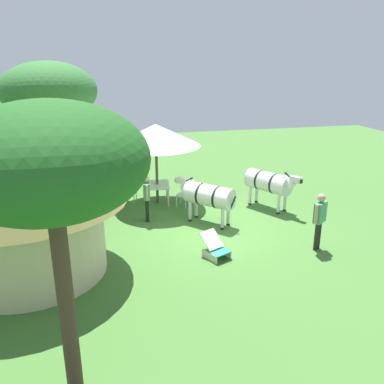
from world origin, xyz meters
name	(u,v)px	position (x,y,z in m)	size (l,w,h in m)	color
ground_plane	(214,231)	(0.00, 0.00, 0.00)	(36.00, 36.00, 0.00)	#457833
thatched_hut	(23,187)	(-1.42, 5.25, 2.32)	(4.95, 4.95, 4.05)	beige
shade_umbrella	(156,135)	(3.04, 1.35, 2.61)	(3.29, 3.29, 3.02)	brown
patio_dining_table	(157,186)	(3.04, 1.35, 0.65)	(1.31, 1.03, 0.74)	silver
patio_chair_near_hut	(185,193)	(2.39, 0.42, 0.52)	(0.60, 0.60, 0.90)	silver
patio_chair_east_end	(128,189)	(3.42, 2.43, 0.52)	(0.56, 0.54, 0.90)	silver
guest_beside_umbrella	(115,183)	(2.75, 2.91, 1.01)	(0.32, 0.58, 1.67)	black
guest_behind_table	(147,194)	(1.31, 1.97, 0.96)	(0.57, 0.22, 1.59)	black
standing_watcher	(320,216)	(-1.94, -2.51, 1.01)	(0.44, 0.50, 1.68)	black
striped_lounge_chair	(215,248)	(-1.71, 0.48, 0.26)	(0.94, 0.81, 0.66)	#2AA27A
zebra_nearest_camera	(269,183)	(1.50, -2.52, 0.99)	(2.13, 1.46, 1.52)	silver
zebra_by_umbrella	(208,196)	(0.69, 0.03, 0.96)	(1.87, 1.78, 1.49)	silver
acacia_tree_behind_hut	(49,91)	(4.93, 5.06, 4.10)	(3.58, 3.58, 5.19)	#41371B
acacia_tree_right_background	(50,163)	(-5.77, 4.08, 3.90)	(2.69, 2.69, 4.75)	#4A3829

